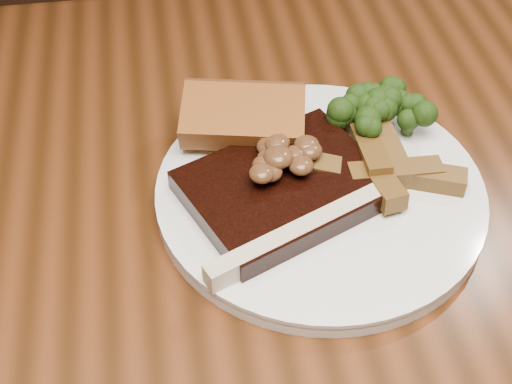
# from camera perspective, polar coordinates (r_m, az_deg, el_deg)

# --- Properties ---
(dining_table) EXTENTS (1.60, 0.90, 0.75)m
(dining_table) POSITION_cam_1_polar(r_m,az_deg,el_deg) (0.68, 1.57, -7.99)
(dining_table) COLOR #4D240F
(dining_table) RESTS_ON ground
(chair_far) EXTENTS (0.46, 0.46, 0.97)m
(chair_far) POSITION_cam_1_polar(r_m,az_deg,el_deg) (1.14, -7.01, 9.91)
(chair_far) COLOR black
(chair_far) RESTS_ON ground
(plate) EXTENTS (0.32, 0.32, 0.01)m
(plate) POSITION_cam_1_polar(r_m,az_deg,el_deg) (0.63, 5.11, -0.16)
(plate) COLOR white
(plate) RESTS_ON dining_table
(steak) EXTENTS (0.19, 0.17, 0.02)m
(steak) POSITION_cam_1_polar(r_m,az_deg,el_deg) (0.60, 2.29, 0.24)
(steak) COLOR black
(steak) RESTS_ON plate
(steak_bone) EXTENTS (0.16, 0.08, 0.02)m
(steak_bone) POSITION_cam_1_polar(r_m,az_deg,el_deg) (0.57, 3.29, -3.78)
(steak_bone) COLOR #C5B598
(steak_bone) RESTS_ON plate
(mushroom_pile) EXTENTS (0.07, 0.07, 0.03)m
(mushroom_pile) POSITION_cam_1_polar(r_m,az_deg,el_deg) (0.59, 2.01, 2.56)
(mushroom_pile) COLOR #57341B
(mushroom_pile) RESTS_ON steak
(garlic_bread) EXTENTS (0.12, 0.08, 0.02)m
(garlic_bread) POSITION_cam_1_polar(r_m,az_deg,el_deg) (0.65, -1.02, 4.69)
(garlic_bread) COLOR #974A1B
(garlic_bread) RESTS_ON plate
(potato_wedges) EXTENTS (0.11, 0.11, 0.02)m
(potato_wedges) POSITION_cam_1_polar(r_m,az_deg,el_deg) (0.64, 9.93, 2.44)
(potato_wedges) COLOR brown
(potato_wedges) RESTS_ON plate
(broccoli_cluster) EXTENTS (0.07, 0.07, 0.04)m
(broccoli_cluster) POSITION_cam_1_polar(r_m,az_deg,el_deg) (0.68, 9.53, 6.58)
(broccoli_cluster) COLOR #203A0D
(broccoli_cluster) RESTS_ON plate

